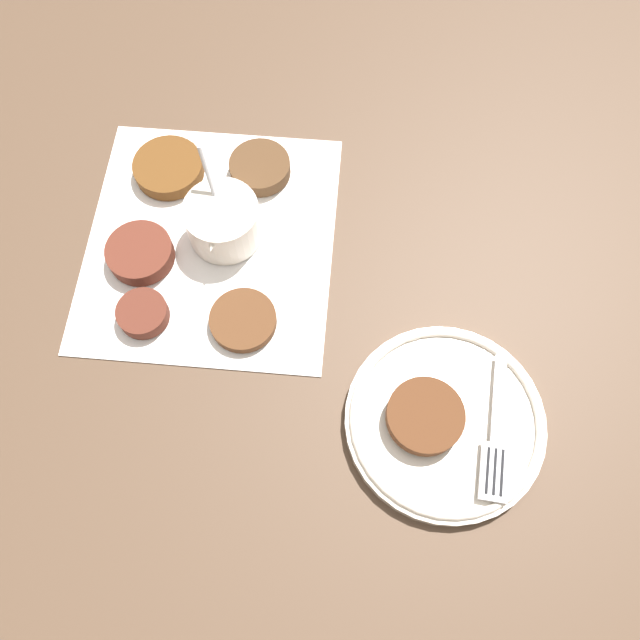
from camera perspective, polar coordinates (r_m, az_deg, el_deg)
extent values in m
plane|color=#4C3828|center=(0.77, -8.01, 8.01)|extent=(4.00, 4.00, 0.00)
cube|color=white|center=(0.77, -9.96, 7.17)|extent=(0.34, 0.32, 0.00)
cylinder|color=silver|center=(0.75, -8.84, 8.88)|extent=(0.09, 0.09, 0.05)
cylinder|color=gold|center=(0.75, -8.72, 8.48)|extent=(0.07, 0.07, 0.03)
cone|color=silver|center=(0.71, -9.81, 6.85)|extent=(0.02, 0.02, 0.02)
cylinder|color=silver|center=(0.73, -9.80, 11.73)|extent=(0.05, 0.03, 0.09)
cylinder|color=#4B311D|center=(0.81, -5.51, 13.70)|extent=(0.08, 0.08, 0.02)
cylinder|color=#52261B|center=(0.73, -15.89, 0.58)|extent=(0.06, 0.06, 0.02)
cylinder|color=#53311C|center=(0.71, -7.05, -0.02)|extent=(0.08, 0.08, 0.01)
cylinder|color=#56271C|center=(0.77, -16.12, 5.90)|extent=(0.08, 0.08, 0.02)
cylinder|color=#593516|center=(0.82, -13.67, 13.36)|extent=(0.09, 0.09, 0.02)
cylinder|color=silver|center=(0.68, 11.30, -9.10)|extent=(0.21, 0.21, 0.01)
torus|color=silver|center=(0.67, 11.44, -8.91)|extent=(0.20, 0.20, 0.01)
cylinder|color=#512D19|center=(0.66, 9.58, -8.66)|extent=(0.08, 0.08, 0.02)
cube|color=silver|center=(0.69, 16.01, -6.90)|extent=(0.10, 0.01, 0.00)
cube|color=silver|center=(0.67, 15.64, -13.22)|extent=(0.06, 0.03, 0.00)
cube|color=black|center=(0.66, 15.08, -13.12)|extent=(0.05, 0.00, 0.00)
cube|color=black|center=(0.67, 15.70, -13.18)|extent=(0.05, 0.00, 0.00)
cube|color=black|center=(0.67, 16.31, -13.25)|extent=(0.05, 0.00, 0.00)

